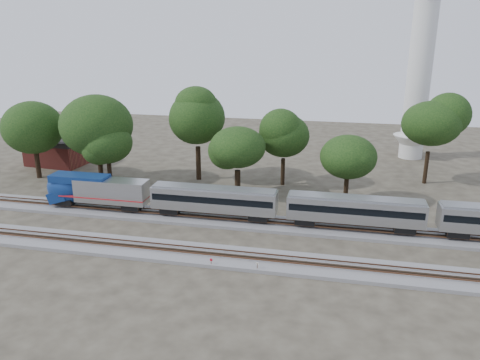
# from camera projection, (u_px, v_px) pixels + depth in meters

# --- Properties ---
(ground) EXTENTS (160.00, 160.00, 0.00)m
(ground) POSITION_uv_depth(u_px,v_px,m) (209.00, 241.00, 54.78)
(ground) COLOR #383328
(ground) RESTS_ON ground
(track_far) EXTENTS (160.00, 5.00, 0.73)m
(track_far) POSITION_uv_depth(u_px,v_px,m) (222.00, 220.00, 60.31)
(track_far) COLOR slate
(track_far) RESTS_ON ground
(track_near) EXTENTS (160.00, 5.00, 0.73)m
(track_near) POSITION_uv_depth(u_px,v_px,m) (199.00, 254.00, 50.99)
(track_near) COLOR slate
(track_near) RESTS_ON ground
(switch_stand_red) EXTENTS (0.32, 0.07, 1.00)m
(switch_stand_red) POSITION_uv_depth(u_px,v_px,m) (211.00, 262.00, 48.44)
(switch_stand_red) COLOR #512D19
(switch_stand_red) RESTS_ON ground
(switch_stand_white) EXTENTS (0.35, 0.06, 1.09)m
(switch_stand_white) POSITION_uv_depth(u_px,v_px,m) (257.00, 266.00, 47.50)
(switch_stand_white) COLOR #512D19
(switch_stand_white) RESTS_ON ground
(switch_lever) EXTENTS (0.57, 0.44, 0.30)m
(switch_lever) POSITION_uv_depth(u_px,v_px,m) (244.00, 268.00, 48.08)
(switch_lever) COLOR #512D19
(switch_lever) RESTS_ON ground
(brick_building) EXTENTS (10.81, 8.12, 4.89)m
(brick_building) POSITION_uv_depth(u_px,v_px,m) (58.00, 151.00, 85.81)
(brick_building) COLOR maroon
(brick_building) RESTS_ON ground
(tree_0) EXTENTS (8.64, 8.64, 12.19)m
(tree_0) POSITION_uv_depth(u_px,v_px,m) (33.00, 128.00, 75.92)
(tree_0) COLOR black
(tree_0) RESTS_ON ground
(tree_1) EXTENTS (9.52, 9.52, 13.42)m
(tree_1) POSITION_uv_depth(u_px,v_px,m) (97.00, 126.00, 73.03)
(tree_1) COLOR black
(tree_1) RESTS_ON ground
(tree_2) EXTENTS (7.11, 7.11, 10.03)m
(tree_2) POSITION_uv_depth(u_px,v_px,m) (107.00, 143.00, 71.90)
(tree_2) COLOR black
(tree_2) RESTS_ON ground
(tree_3) EXTENTS (10.43, 10.43, 14.70)m
(tree_3) POSITION_uv_depth(u_px,v_px,m) (197.00, 118.00, 74.50)
(tree_3) COLOR black
(tree_3) RESTS_ON ground
(tree_4) EXTENTS (7.68, 7.68, 10.82)m
(tree_4) POSITION_uv_depth(u_px,v_px,m) (238.00, 147.00, 67.09)
(tree_4) COLOR black
(tree_4) RESTS_ON ground
(tree_5) EXTENTS (8.15, 8.15, 11.50)m
(tree_5) POSITION_uv_depth(u_px,v_px,m) (284.00, 136.00, 72.41)
(tree_5) COLOR black
(tree_5) RESTS_ON ground
(tree_6) EXTENTS (6.97, 6.97, 9.83)m
(tree_6) POSITION_uv_depth(u_px,v_px,m) (348.00, 157.00, 64.65)
(tree_6) COLOR black
(tree_6) RESTS_ON ground
(tree_7) EXTENTS (9.89, 9.89, 13.94)m
(tree_7) POSITION_uv_depth(u_px,v_px,m) (432.00, 124.00, 72.64)
(tree_7) COLOR black
(tree_7) RESTS_ON ground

